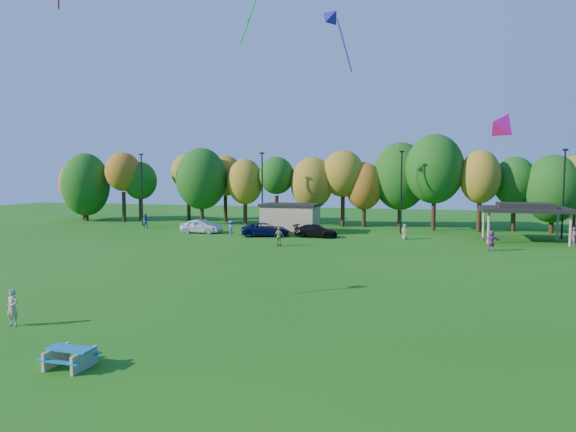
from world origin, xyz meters
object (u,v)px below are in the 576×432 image
(car_b, at_px, (203,226))
(car_d, at_px, (316,231))
(picnic_table, at_px, (70,356))
(car_a, at_px, (199,227))
(kite_flyer, at_px, (12,308))
(car_c, at_px, (266,230))

(car_b, height_order, car_d, car_b)
(picnic_table, bearing_deg, car_a, 110.43)
(kite_flyer, bearing_deg, car_d, 83.55)
(picnic_table, xyz_separation_m, kite_flyer, (-5.65, 3.35, 0.42))
(kite_flyer, distance_m, car_b, 35.18)
(picnic_table, height_order, car_d, car_d)
(car_a, xyz_separation_m, car_b, (0.23, 0.31, -0.01))
(car_a, height_order, car_d, car_a)
(car_a, bearing_deg, car_b, -39.00)
(picnic_table, distance_m, car_a, 39.69)
(picnic_table, relative_size, car_c, 0.32)
(kite_flyer, xyz_separation_m, car_c, (0.62, 33.36, -0.12))
(car_b, distance_m, car_c, 7.86)
(kite_flyer, xyz_separation_m, car_b, (-7.16, 34.44, -0.10))
(kite_flyer, height_order, car_c, kite_flyer)
(picnic_table, distance_m, kite_flyer, 6.58)
(car_c, bearing_deg, car_d, -98.20)
(car_b, distance_m, car_d, 13.07)
(car_d, bearing_deg, picnic_table, -178.35)
(car_d, bearing_deg, car_b, 90.33)
(car_b, height_order, car_c, car_b)
(kite_flyer, relative_size, car_a, 0.39)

